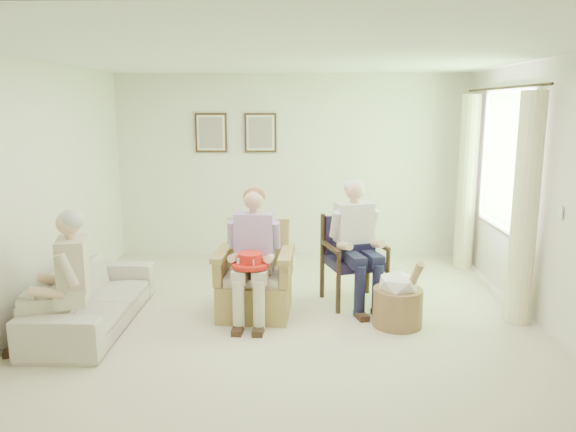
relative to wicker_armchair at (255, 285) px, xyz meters
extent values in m
plane|color=#C1B39B|center=(0.36, -0.36, -0.31)|extent=(5.50, 5.50, 0.00)
cube|color=silver|center=(0.36, 2.39, 0.99)|extent=(5.00, 0.04, 2.60)
cube|color=silver|center=(0.36, -3.11, 0.99)|extent=(5.00, 0.04, 2.60)
cube|color=silver|center=(-2.14, -0.36, 0.99)|extent=(0.04, 5.50, 2.60)
cube|color=silver|center=(2.86, -0.36, 0.99)|extent=(0.04, 5.50, 2.60)
cube|color=white|center=(0.36, -0.36, 2.29)|extent=(5.00, 5.50, 0.02)
cube|color=#2D6B23|center=(2.83, 0.84, 1.24)|extent=(0.02, 1.40, 1.50)
cube|color=white|center=(2.82, 0.84, 2.02)|extent=(0.04, 1.52, 0.06)
cube|color=white|center=(2.82, 0.84, 0.46)|extent=(0.04, 1.52, 0.06)
cylinder|color=#382114|center=(2.73, 0.84, 2.04)|extent=(0.03, 2.50, 0.03)
cylinder|color=beige|center=(2.69, -0.14, 0.84)|extent=(0.34, 0.34, 2.30)
cylinder|color=beige|center=(2.69, 1.82, 0.84)|extent=(0.34, 0.34, 2.30)
cube|color=#382114|center=(-0.79, 2.36, 1.47)|extent=(0.45, 0.03, 0.55)
cube|color=silver|center=(-0.79, 2.34, 1.47)|extent=(0.39, 0.01, 0.49)
cube|color=tan|center=(-0.79, 2.33, 1.47)|extent=(0.33, 0.01, 0.43)
cube|color=#382114|center=(-0.09, 2.36, 1.47)|extent=(0.45, 0.03, 0.55)
cube|color=silver|center=(-0.09, 2.34, 1.47)|extent=(0.39, 0.01, 0.49)
cube|color=tan|center=(-0.09, 2.33, 1.47)|extent=(0.33, 0.01, 0.43)
cube|color=tan|center=(0.00, -0.03, -0.12)|extent=(0.72, 0.70, 0.38)
cube|color=beige|center=(0.00, -0.06, 0.12)|extent=(0.56, 0.54, 0.09)
cube|color=tan|center=(0.00, 0.26, 0.38)|extent=(0.66, 0.20, 0.56)
cube|color=tan|center=(-0.33, -0.03, 0.21)|extent=(0.09, 0.65, 0.27)
cube|color=tan|center=(0.33, -0.03, 0.21)|extent=(0.09, 0.65, 0.27)
cylinder|color=black|center=(0.79, 0.09, -0.10)|extent=(0.05, 0.05, 0.41)
cylinder|color=black|center=(1.35, 0.09, -0.10)|extent=(0.05, 0.05, 0.41)
cylinder|color=black|center=(0.79, 0.61, -0.10)|extent=(0.05, 0.05, 0.41)
cylinder|color=black|center=(1.35, 0.61, -0.10)|extent=(0.05, 0.05, 0.41)
cube|color=#1F1A39|center=(1.07, 0.35, 0.15)|extent=(0.54, 0.52, 0.09)
cube|color=#1F1A39|center=(1.07, 0.60, 0.40)|extent=(0.50, 0.07, 0.47)
imported|color=beige|center=(-1.59, -0.34, -0.03)|extent=(1.92, 0.75, 0.56)
cube|color=beige|center=(0.00, -0.06, 0.27)|extent=(0.40, 0.26, 0.16)
cube|color=#B894D1|center=(0.00, -0.04, 0.55)|extent=(0.39, 0.24, 0.46)
sphere|color=#DDAD8E|center=(0.00, -0.05, 0.92)|extent=(0.21, 0.21, 0.21)
ellipsoid|color=brown|center=(0.00, -0.02, 0.95)|extent=(0.22, 0.22, 0.18)
cube|color=beige|center=(-0.10, -0.28, 0.22)|extent=(0.14, 0.44, 0.13)
cube|color=beige|center=(0.10, -0.28, 0.22)|extent=(0.14, 0.44, 0.13)
cylinder|color=beige|center=(-0.10, -0.48, -0.04)|extent=(0.12, 0.12, 0.48)
cylinder|color=beige|center=(0.10, -0.48, -0.04)|extent=(0.12, 0.12, 0.48)
cube|color=#171734|center=(1.07, 0.35, 0.31)|extent=(0.40, 0.26, 0.16)
cube|color=silver|center=(1.07, 0.37, 0.59)|extent=(0.39, 0.24, 0.46)
sphere|color=#DDAD8E|center=(1.07, 0.36, 0.96)|extent=(0.21, 0.21, 0.21)
ellipsoid|color=#B7B2AD|center=(1.07, 0.39, 0.98)|extent=(0.22, 0.22, 0.18)
cube|color=#171734|center=(0.97, 0.13, 0.26)|extent=(0.14, 0.44, 0.13)
cube|color=#171734|center=(1.17, 0.13, 0.26)|extent=(0.14, 0.44, 0.13)
cylinder|color=#171734|center=(0.97, -0.07, -0.02)|extent=(0.12, 0.12, 0.51)
cylinder|color=#171734|center=(1.17, -0.07, -0.02)|extent=(0.12, 0.12, 0.51)
cube|color=beige|center=(-1.59, -0.84, 0.19)|extent=(0.42, 0.26, 0.16)
cube|color=#C3B097|center=(-1.59, -0.82, 0.47)|extent=(0.41, 0.24, 0.46)
sphere|color=#DDAD8E|center=(-1.59, -0.83, 0.84)|extent=(0.21, 0.21, 0.21)
ellipsoid|color=#B7B2AD|center=(-1.59, -0.81, 0.87)|extent=(0.22, 0.22, 0.18)
cube|color=beige|center=(-1.69, -1.06, 0.14)|extent=(0.14, 0.44, 0.13)
cube|color=beige|center=(-1.49, -1.06, 0.14)|extent=(0.14, 0.44, 0.13)
cylinder|color=beige|center=(-1.69, -1.26, -0.08)|extent=(0.12, 0.12, 0.40)
cylinder|color=beige|center=(-1.49, -1.26, -0.08)|extent=(0.12, 0.12, 0.40)
cylinder|color=red|center=(-0.02, -0.34, 0.32)|extent=(0.36, 0.36, 0.04)
cylinder|color=red|center=(-0.02, -0.34, 0.38)|extent=(0.24, 0.24, 0.12)
cube|color=white|center=(0.11, -0.34, 0.38)|extent=(0.05, 0.01, 0.05)
cube|color=white|center=(0.02, -0.22, 0.38)|extent=(0.02, 0.05, 0.05)
cube|color=white|center=(-0.12, -0.26, 0.38)|extent=(0.04, 0.03, 0.05)
cube|color=white|center=(-0.12, -0.41, 0.38)|extent=(0.04, 0.03, 0.05)
cube|color=white|center=(0.02, -0.46, 0.38)|extent=(0.02, 0.05, 0.05)
cylinder|color=tan|center=(1.44, -0.31, -0.12)|extent=(0.50, 0.50, 0.38)
ellipsoid|color=white|center=(1.44, -0.31, 0.13)|extent=(0.44, 0.44, 0.26)
cylinder|color=#A57F56|center=(1.55, -0.36, 0.13)|extent=(0.19, 0.35, 0.57)
camera|label=1|loc=(0.46, -5.62, 1.85)|focal=35.00mm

